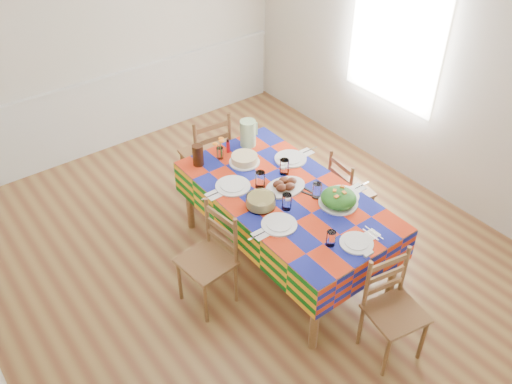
# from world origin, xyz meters

# --- Properties ---
(room) EXTENTS (4.58, 5.08, 2.78)m
(room) POSITION_xyz_m (0.00, 0.00, 1.35)
(room) COLOR brown
(room) RESTS_ON ground
(wainscot) EXTENTS (4.41, 0.06, 0.92)m
(wainscot) POSITION_xyz_m (0.00, 2.48, 0.49)
(wainscot) COLOR white
(wainscot) RESTS_ON room
(window_right) EXTENTS (0.00, 1.40, 1.40)m
(window_right) POSITION_xyz_m (2.23, 0.30, 1.50)
(window_right) COLOR white
(window_right) RESTS_ON room
(dining_table) EXTENTS (1.08, 2.01, 0.78)m
(dining_table) POSITION_xyz_m (0.28, -0.33, 0.69)
(dining_table) COLOR brown
(dining_table) RESTS_ON room
(setting_near_head) EXTENTS (0.43, 0.29, 0.13)m
(setting_near_head) POSITION_xyz_m (0.25, -1.11, 0.81)
(setting_near_head) COLOR white
(setting_near_head) RESTS_ON dining_table
(setting_left_near) EXTENTS (0.53, 0.32, 0.14)m
(setting_left_near) POSITION_xyz_m (0.02, -0.57, 0.81)
(setting_left_near) COLOR white
(setting_left_near) RESTS_ON dining_table
(setting_left_far) EXTENTS (0.57, 0.34, 0.15)m
(setting_left_far) POSITION_xyz_m (0.03, -0.02, 0.81)
(setting_left_far) COLOR white
(setting_left_far) RESTS_ON dining_table
(setting_right_near) EXTENTS (0.55, 0.32, 0.14)m
(setting_right_near) POSITION_xyz_m (0.58, -0.61, 0.81)
(setting_right_near) COLOR white
(setting_right_near) RESTS_ON dining_table
(setting_right_far) EXTENTS (0.57, 0.33, 0.15)m
(setting_right_far) POSITION_xyz_m (0.58, -0.00, 0.81)
(setting_right_far) COLOR white
(setting_right_far) RESTS_ON dining_table
(meat_platter) EXTENTS (0.39, 0.28, 0.08)m
(meat_platter) POSITION_xyz_m (0.32, -0.27, 0.81)
(meat_platter) COLOR white
(meat_platter) RESTS_ON dining_table
(salad_platter) EXTENTS (0.34, 0.34, 0.14)m
(salad_platter) POSITION_xyz_m (0.54, -0.70, 0.84)
(salad_platter) COLOR white
(salad_platter) RESTS_ON dining_table
(pasta_bowl) EXTENTS (0.25, 0.25, 0.09)m
(pasta_bowl) POSITION_xyz_m (-0.00, -0.33, 0.83)
(pasta_bowl) COLOR white
(pasta_bowl) RESTS_ON dining_table
(cake) EXTENTS (0.29, 0.29, 0.08)m
(cake) POSITION_xyz_m (0.27, 0.27, 0.82)
(cake) COLOR white
(cake) RESTS_ON dining_table
(serving_utensils) EXTENTS (0.14, 0.31, 0.01)m
(serving_utensils) POSITION_xyz_m (0.43, -0.40, 0.79)
(serving_utensils) COLOR black
(serving_utensils) RESTS_ON dining_table
(flower_vase) EXTENTS (0.14, 0.11, 0.22)m
(flower_vase) POSITION_xyz_m (0.13, 0.47, 0.87)
(flower_vase) COLOR white
(flower_vase) RESTS_ON dining_table
(hot_sauce) EXTENTS (0.03, 0.03, 0.15)m
(hot_sauce) POSITION_xyz_m (0.25, 0.51, 0.85)
(hot_sauce) COLOR red
(hot_sauce) RESTS_ON dining_table
(green_pitcher) EXTENTS (0.15, 0.15, 0.26)m
(green_pitcher) POSITION_xyz_m (0.48, 0.50, 0.91)
(green_pitcher) COLOR #9EC88D
(green_pitcher) RESTS_ON dining_table
(tea_pitcher) EXTENTS (0.10, 0.10, 0.21)m
(tea_pitcher) POSITION_xyz_m (-0.09, 0.50, 0.88)
(tea_pitcher) COLOR black
(tea_pitcher) RESTS_ON dining_table
(name_card) EXTENTS (0.09, 0.03, 0.02)m
(name_card) POSITION_xyz_m (0.29, -1.29, 0.79)
(name_card) COLOR white
(name_card) RESTS_ON dining_table
(chair_near) EXTENTS (0.47, 0.45, 0.91)m
(chair_near) POSITION_xyz_m (0.28, -1.60, 0.45)
(chair_near) COLOR brown
(chair_near) RESTS_ON room
(chair_far) EXTENTS (0.49, 0.47, 1.02)m
(chair_far) POSITION_xyz_m (0.27, 0.93, 0.50)
(chair_far) COLOR brown
(chair_far) RESTS_ON room
(chair_left) EXTENTS (0.44, 0.45, 0.93)m
(chair_left) POSITION_xyz_m (-0.53, -0.32, 0.46)
(chair_left) COLOR brown
(chair_left) RESTS_ON room
(chair_right) EXTENTS (0.40, 0.42, 0.85)m
(chair_right) POSITION_xyz_m (1.08, -0.32, 0.42)
(chair_right) COLOR brown
(chair_right) RESTS_ON room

